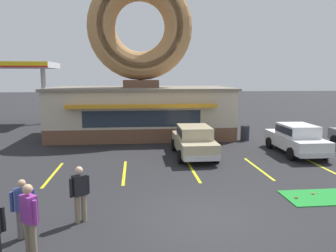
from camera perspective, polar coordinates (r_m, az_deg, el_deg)
The scene contains 17 objects.
ground_plane at distance 9.98m, azimuth 6.85°, elevation -15.80°, with size 160.00×160.00×0.00m, color #232326.
donut_shop_building at distance 22.81m, azimuth -4.75°, elevation 7.68°, with size 12.30×6.75×10.96m.
mini_donut_mid_centre at distance 12.77m, azimuth 23.96°, elevation -10.71°, with size 0.13×0.13×0.04m, color #A5724C.
mini_donut_far_centre at distance 12.16m, azimuth 21.43°, elevation -11.54°, with size 0.13×0.13×0.04m, color brown.
golf_ball at distance 12.92m, azimuth 24.81°, elevation -10.54°, with size 0.04×0.04×0.04m, color white.
car_champagne at distance 16.97m, azimuth 4.52°, elevation -2.40°, with size 1.98×4.56×1.60m.
car_white at distance 18.77m, azimuth 21.43°, elevation -1.91°, with size 2.03×4.58×1.60m.
pedestrian_blue_sweater_man at distance 9.32m, azimuth -23.92°, elevation -12.64°, with size 0.56×0.36×1.56m.
pedestrian_hooded_kid at distance 8.29m, azimuth -23.00°, elevation -14.38°, with size 0.47×0.43×1.75m.
pedestrian_beanie_man at distance 9.73m, azimuth -15.10°, elevation -10.98°, with size 0.52×0.41×1.63m.
trash_bin at distance 21.77m, azimuth 13.25°, elevation -1.15°, with size 0.57×0.57×0.97m.
gas_station_canopy at distance 31.49m, azimuth -27.24°, elevation 9.06°, with size 9.00×4.46×5.30m.
parking_stripe_far_left at distance 14.87m, azimuth -19.35°, elevation -7.92°, with size 0.12×3.60×0.01m, color yellow.
parking_stripe_left at distance 14.46m, azimuth -7.61°, elevation -7.96°, with size 0.12×3.60×0.01m, color yellow.
parking_stripe_mid_left at distance 14.67m, azimuth 4.30°, elevation -7.67°, with size 0.12×3.60×0.01m, color yellow.
parking_stripe_centre at distance 15.46m, azimuth 15.40°, elevation -7.10°, with size 0.12×3.60×0.01m, color yellow.
parking_stripe_mid_right at distance 16.76m, azimuth 25.07°, elevation -6.39°, with size 0.12×3.60×0.01m, color yellow.
Camera 1 is at (-2.04, -8.85, 4.12)m, focal length 35.00 mm.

